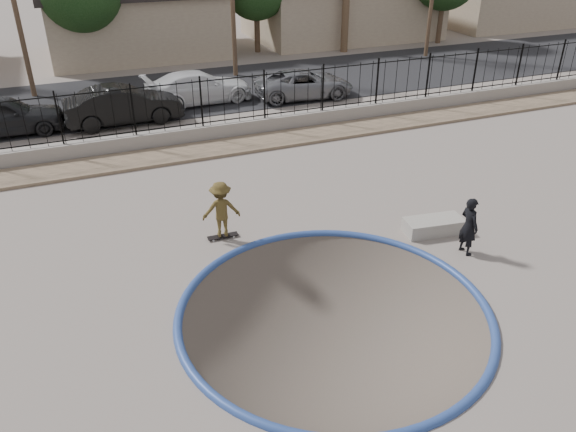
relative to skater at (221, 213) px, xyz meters
The scene contains 17 objects.
ground 9.30m from the skater, 81.27° to the left, with size 120.00×120.00×2.20m, color gray.
bowl_pit 4.30m from the skater, 70.95° to the right, with size 6.84×6.84×1.80m, color #4C423A, non-canonical shape.
coping_ring 4.30m from the skater, 70.95° to the right, with size 7.04×7.04×0.20m, color #2C478F.
rock_strip 6.39m from the skater, 77.44° to the left, with size 42.00×1.60×0.11m, color #977D63.
retaining_wall 7.44m from the skater, 79.28° to the left, with size 42.00×0.45×0.60m, color gray.
fence 7.46m from the skater, 79.28° to the left, with size 40.00×0.04×1.80m.
street 14.09m from the skater, 84.36° to the left, with size 90.00×8.00×0.04m, color black.
house_center 23.57m from the skater, 86.64° to the left, with size 10.60×8.60×3.90m.
house_east 28.11m from the skater, 56.79° to the left, with size 12.60×8.60×3.90m.
skater is the anchor object (origin of this frame).
skateboard 0.72m from the skater, 90.00° to the left, with size 0.84×0.23×0.07m.
videographer 6.39m from the skater, 28.55° to the right, with size 0.57×0.37×1.57m, color black.
concrete_ledge 5.80m from the skater, 18.90° to the right, with size 1.60×0.70×0.40m, color #9E988C.
car_a 12.22m from the skater, 117.57° to the left, with size 1.79×4.46×1.52m, color black.
car_b 10.46m from the skater, 96.26° to the left, with size 1.62×4.66×1.53m, color black.
car_c 12.24m from the skater, 78.73° to the left, with size 1.99×4.90×1.42m, color white.
car_d 13.08m from the skater, 56.82° to the left, with size 2.12×4.60×1.28m, color gray.
Camera 1 is at (-4.65, -9.76, 7.83)m, focal length 35.00 mm.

